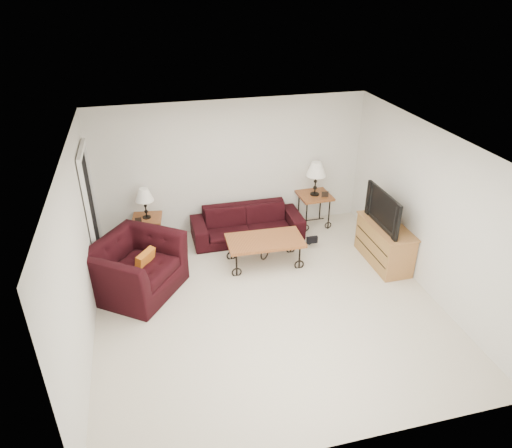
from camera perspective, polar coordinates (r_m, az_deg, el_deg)
The scene contains 20 objects.
ground at distance 7.17m, azimuth 1.39°, elevation -9.66°, with size 5.00×5.00×0.00m, color beige.
wall_back at distance 8.68m, azimuth -2.93°, elevation 6.94°, with size 5.00×0.02×2.50m, color silver.
wall_front at distance 4.58m, azimuth 10.22°, elevation -15.87°, with size 5.00×0.02×2.50m, color silver.
wall_left at distance 6.36m, azimuth -20.80°, elevation -3.53°, with size 0.02×5.00×2.50m, color silver.
wall_right at distance 7.47m, azimuth 20.32°, elevation 1.44°, with size 0.02×5.00×2.50m, color silver.
ceiling at distance 5.96m, azimuth 1.67°, elevation 9.64°, with size 5.00×5.00×0.00m, color white.
doorway at distance 7.91m, azimuth -19.41°, elevation 1.22°, with size 0.08×0.94×2.04m, color black.
sofa at distance 8.68m, azimuth -1.08°, elevation 0.05°, with size 2.04×0.80×0.60m, color black.
side_table_left at distance 8.68m, azimuth -12.95°, elevation -0.87°, with size 0.51×0.51×0.56m, color #995A26.
side_table_right at distance 9.19m, azimuth 7.03°, elevation 1.73°, with size 0.60×0.60×0.66m, color #995A26.
lamp_left at distance 8.43m, azimuth -13.36°, elevation 2.46°, with size 0.32×0.32×0.56m, color black, non-canonical shape.
lamp_right at distance 8.92m, azimuth 7.27°, elevation 5.50°, with size 0.37×0.37×0.66m, color black, non-canonical shape.
photo_frame_left at distance 8.40m, azimuth -14.16°, elevation 0.47°, with size 0.11×0.01×0.09m, color black.
photo_frame_right at distance 8.95m, azimuth 8.40°, elevation 3.60°, with size 0.13×0.02×0.11m, color black.
coffee_table at distance 7.94m, azimuth 1.08°, elevation -3.36°, with size 1.27×0.69×0.48m, color #995A26.
armchair at distance 7.43m, azimuth -14.48°, elevation -5.13°, with size 1.32×1.15×0.85m, color black.
throw_pillow at distance 7.33m, azimuth -13.38°, elevation -4.60°, with size 0.39×0.10×0.39m, color #B24A16.
tv_stand at distance 8.22m, azimuth 15.36°, elevation -2.33°, with size 0.49×1.19×0.71m, color #B66B43.
television at distance 7.91m, azimuth 15.83°, elevation 1.78°, with size 1.06×0.14×0.61m, color black.
backpack at distance 8.55m, azimuth 6.61°, elevation -1.37°, with size 0.31×0.24×0.40m, color black.
Camera 1 is at (-1.55, -5.43, 4.41)m, focal length 32.83 mm.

